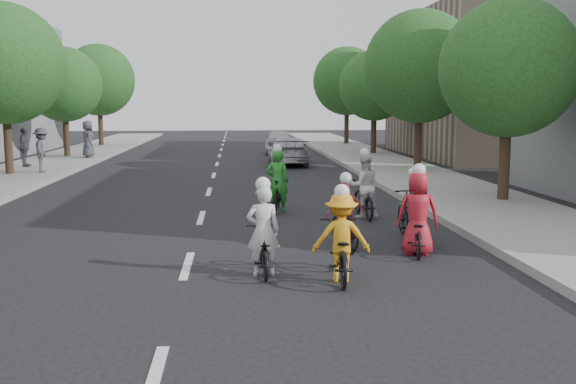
{
  "coord_description": "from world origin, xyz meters",
  "views": [
    {
      "loc": [
        0.91,
        -11.61,
        2.96
      ],
      "look_at": [
        2.07,
        2.52,
        1.0
      ],
      "focal_mm": 40.0,
      "sensor_mm": 36.0,
      "label": 1
    }
  ],
  "objects": [
    {
      "name": "spectator_2",
      "position": [
        -6.78,
        22.7,
        1.11
      ],
      "size": [
        0.91,
        1.1,
        1.93
      ],
      "primitive_type": "imported",
      "rotation": [
        0.0,
        0.0,
        1.94
      ],
      "color": "#43444E",
      "rests_on": "sidewalk_left"
    },
    {
      "name": "tree_r_3",
      "position": [
        8.8,
        33.6,
        4.52
      ],
      "size": [
        4.8,
        4.8,
        6.93
      ],
      "color": "black",
      "rests_on": "ground"
    },
    {
      "name": "tree_r_1",
      "position": [
        8.8,
        15.6,
        4.52
      ],
      "size": [
        4.8,
        4.8,
        6.93
      ],
      "color": "black",
      "rests_on": "ground"
    },
    {
      "name": "cyclist_5",
      "position": [
        4.23,
        4.74,
        0.64
      ],
      "size": [
        0.84,
        1.92,
        1.82
      ],
      "rotation": [
        0.0,
        0.0,
        3.19
      ],
      "color": "black",
      "rests_on": "ground"
    },
    {
      "name": "sidewalk_right",
      "position": [
        8.0,
        10.0,
        0.07
      ],
      "size": [
        4.0,
        80.0,
        0.15
      ],
      "primitive_type": "cube",
      "color": "gray",
      "rests_on": "ground"
    },
    {
      "name": "tree_l_3",
      "position": [
        -8.2,
        15.0,
        4.52
      ],
      "size": [
        4.8,
        4.8,
        6.93
      ],
      "color": "black",
      "rests_on": "ground"
    },
    {
      "name": "bldg_se",
      "position": [
        16.0,
        24.0,
        4.0
      ],
      "size": [
        10.0,
        14.0,
        8.0
      ],
      "primitive_type": "cube",
      "color": "gray",
      "rests_on": "ground"
    },
    {
      "name": "spectator_1",
      "position": [
        -8.47,
        17.84,
        1.04
      ],
      "size": [
        0.47,
        1.05,
        1.77
      ],
      "primitive_type": "imported",
      "rotation": [
        0.0,
        0.0,
        1.61
      ],
      "color": "#494A55",
      "rests_on": "sidewalk_left"
    },
    {
      "name": "cyclist_2",
      "position": [
        4.46,
        0.56,
        0.63
      ],
      "size": [
        0.9,
        1.74,
        1.81
      ],
      "rotation": [
        0.0,
        0.0,
        2.94
      ],
      "color": "black",
      "rests_on": "ground"
    },
    {
      "name": "follow_car_trail",
      "position": [
        3.54,
        26.6,
        0.71
      ],
      "size": [
        1.95,
        4.29,
        1.43
      ],
      "primitive_type": "imported",
      "rotation": [
        0.0,
        0.0,
        3.08
      ],
      "color": "silver",
      "rests_on": "ground"
    },
    {
      "name": "cyclist_6",
      "position": [
        1.37,
        -0.73,
        0.55
      ],
      "size": [
        0.58,
        1.55,
        1.72
      ],
      "rotation": [
        0.0,
        0.0,
        3.17
      ],
      "color": "black",
      "rests_on": "ground"
    },
    {
      "name": "spectator_0",
      "position": [
        -7.0,
        15.38,
        1.07
      ],
      "size": [
        0.9,
        1.3,
        1.84
      ],
      "primitive_type": "imported",
      "rotation": [
        0.0,
        0.0,
        1.77
      ],
      "color": "#484B55",
      "rests_on": "sidewalk_left"
    },
    {
      "name": "cyclist_4",
      "position": [
        3.15,
        1.3,
        0.58
      ],
      "size": [
        0.89,
        1.6,
        1.58
      ],
      "rotation": [
        0.0,
        0.0,
        3.34
      ],
      "color": "black",
      "rests_on": "ground"
    },
    {
      "name": "cyclist_3",
      "position": [
        2.65,
        -1.19,
        0.6
      ],
      "size": [
        1.01,
        1.89,
        1.64
      ],
      "rotation": [
        0.0,
        0.0,
        3.06
      ],
      "color": "black",
      "rests_on": "ground"
    },
    {
      "name": "tree_l_4",
      "position": [
        -8.2,
        24.0,
        3.96
      ],
      "size": [
        4.0,
        4.0,
        5.97
      ],
      "color": "black",
      "rests_on": "ground"
    },
    {
      "name": "cyclist_1",
      "position": [
        4.72,
        1.86,
        0.62
      ],
      "size": [
        0.74,
        1.87,
        1.61
      ],
      "rotation": [
        0.0,
        0.0,
        3.2
      ],
      "color": "black",
      "rests_on": "ground"
    },
    {
      "name": "tree_r_0",
      "position": [
        8.8,
        6.6,
        3.96
      ],
      "size": [
        4.0,
        4.0,
        5.97
      ],
      "color": "black",
      "rests_on": "ground"
    },
    {
      "name": "curb_left",
      "position": [
        -6.05,
        10.0,
        0.09
      ],
      "size": [
        0.18,
        80.0,
        0.18
      ],
      "primitive_type": "cube",
      "color": "#999993",
      "rests_on": "ground"
    },
    {
      "name": "cyclist_0",
      "position": [
        2.04,
        5.74,
        0.65
      ],
      "size": [
        0.68,
        1.54,
        1.87
      ],
      "rotation": [
        0.0,
        0.0,
        2.99
      ],
      "color": "black",
      "rests_on": "ground"
    },
    {
      "name": "curb_right",
      "position": [
        6.05,
        10.0,
        0.09
      ],
      "size": [
        0.18,
        80.0,
        0.18
      ],
      "primitive_type": "cube",
      "color": "#999993",
      "rests_on": "ground"
    },
    {
      "name": "follow_car_lead",
      "position": [
        3.46,
        19.51,
        0.67
      ],
      "size": [
        1.93,
        4.62,
        1.33
      ],
      "primitive_type": "imported",
      "rotation": [
        0.0,
        0.0,
        3.13
      ],
      "color": "#A3A2A7",
      "rests_on": "ground"
    },
    {
      "name": "tree_r_2",
      "position": [
        8.8,
        24.6,
        3.96
      ],
      "size": [
        4.0,
        4.0,
        5.97
      ],
      "color": "black",
      "rests_on": "ground"
    },
    {
      "name": "ground",
      "position": [
        0.0,
        0.0,
        0.0
      ],
      "size": [
        120.0,
        120.0,
        0.0
      ],
      "primitive_type": "plane",
      "color": "black",
      "rests_on": "ground"
    },
    {
      "name": "tree_l_5",
      "position": [
        -8.2,
        33.0,
        4.52
      ],
      "size": [
        4.8,
        4.8,
        6.93
      ],
      "color": "black",
      "rests_on": "ground"
    }
  ]
}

